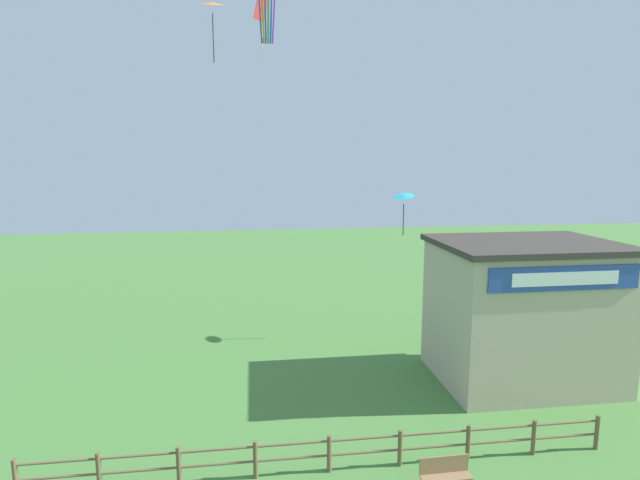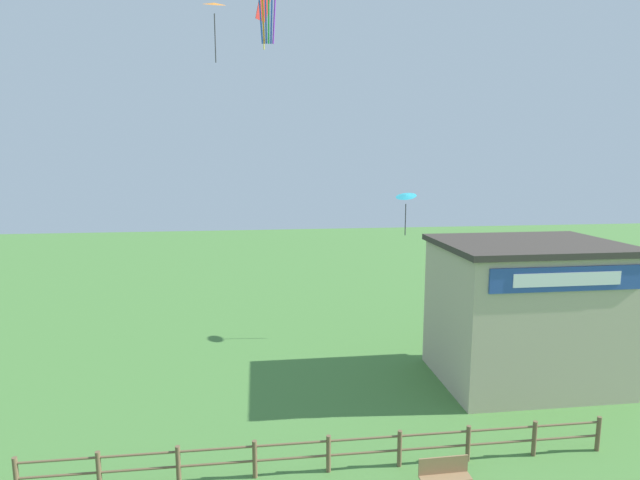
% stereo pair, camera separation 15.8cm
% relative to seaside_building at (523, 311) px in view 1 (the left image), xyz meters
% --- Properties ---
extents(wooden_fence, '(17.48, 0.14, 1.15)m').
position_rel_seaside_building_xyz_m(wooden_fence, '(-8.99, -5.28, -2.32)').
color(wooden_fence, brown).
rests_on(wooden_fence, ground_plane).
extents(seaside_building, '(7.17, 5.43, 5.92)m').
position_rel_seaside_building_xyz_m(seaside_building, '(0.00, 0.00, 0.00)').
color(seaside_building, '#B7A88E').
rests_on(seaside_building, ground_plane).
extents(park_bench_by_building, '(1.44, 0.43, 0.98)m').
position_rel_seaside_building_xyz_m(park_bench_by_building, '(-5.92, -6.59, -2.46)').
color(park_bench_by_building, olive).
rests_on(park_bench_by_building, ground_plane).
extents(kite_red_diamond, '(0.74, 0.89, 2.40)m').
position_rel_seaside_building_xyz_m(kite_red_diamond, '(-10.49, 5.02, 12.83)').
color(kite_red_diamond, red).
extents(kite_orange_delta, '(1.08, 1.05, 2.60)m').
position_rel_seaside_building_xyz_m(kite_orange_delta, '(-12.59, 4.16, 12.71)').
color(kite_orange_delta, orange).
extents(kite_cyan_delta, '(1.45, 1.45, 2.22)m').
position_rel_seaside_building_xyz_m(kite_cyan_delta, '(-3.45, 5.76, 4.40)').
color(kite_cyan_delta, '#2DB2C6').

